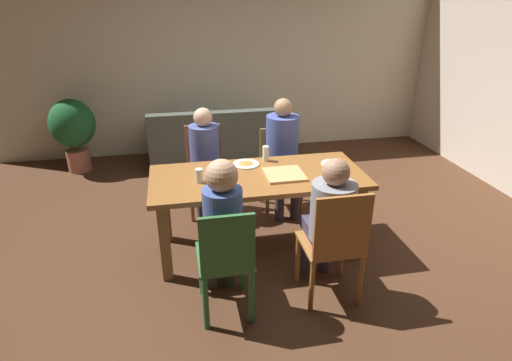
% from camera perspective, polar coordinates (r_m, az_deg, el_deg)
% --- Properties ---
extents(ground_plane, '(20.00, 20.00, 0.00)m').
position_cam_1_polar(ground_plane, '(4.11, 0.27, -9.02)').
color(ground_plane, '#4E2F1D').
extents(back_wall, '(6.49, 0.12, 2.99)m').
position_cam_1_polar(back_wall, '(6.36, -5.13, 17.30)').
color(back_wall, beige).
rests_on(back_wall, ground).
extents(dining_table, '(1.91, 0.84, 0.76)m').
position_cam_1_polar(dining_table, '(3.79, 0.29, -0.76)').
color(dining_table, brown).
rests_on(dining_table, ground).
extents(chair_0, '(0.41, 0.41, 0.95)m').
position_cam_1_polar(chair_0, '(4.61, -6.92, 1.99)').
color(chair_0, brown).
rests_on(chair_0, ground).
extents(person_0, '(0.31, 0.47, 1.18)m').
position_cam_1_polar(person_0, '(4.42, -6.88, 3.42)').
color(person_0, '#3A3039').
rests_on(person_0, ground).
extents(chair_1, '(0.45, 0.43, 0.97)m').
position_cam_1_polar(chair_1, '(3.24, 10.68, -8.15)').
color(chair_1, '#9B622F').
rests_on(chair_1, ground).
extents(person_1, '(0.34, 0.51, 1.17)m').
position_cam_1_polar(person_1, '(3.28, 9.93, -4.53)').
color(person_1, '#3E354B').
rests_on(person_1, ground).
extents(chair_2, '(0.40, 0.46, 0.93)m').
position_cam_1_polar(chair_2, '(3.08, -4.10, -10.79)').
color(chair_2, '#336A37').
rests_on(chair_2, ground).
extents(person_2, '(0.28, 0.48, 1.24)m').
position_cam_1_polar(person_2, '(3.07, -4.58, -5.60)').
color(person_2, '#393E36').
rests_on(person_2, ground).
extents(chair_3, '(0.43, 0.38, 0.89)m').
position_cam_1_polar(chair_3, '(4.70, 3.24, 2.35)').
color(chair_3, olive).
rests_on(chair_3, ground).
extents(person_3, '(0.35, 0.51, 1.25)m').
position_cam_1_polar(person_3, '(4.50, 3.69, 4.51)').
color(person_3, '#3B3448').
rests_on(person_3, ground).
extents(pizza_box_0, '(0.34, 0.34, 0.02)m').
position_cam_1_polar(pizza_box_0, '(3.74, 3.84, 0.83)').
color(pizza_box_0, tan).
rests_on(pizza_box_0, dining_table).
extents(plate_0, '(0.25, 0.25, 0.03)m').
position_cam_1_polar(plate_0, '(3.97, -1.37, 2.29)').
color(plate_0, white).
rests_on(plate_0, dining_table).
extents(plate_1, '(0.22, 0.22, 0.01)m').
position_cam_1_polar(plate_1, '(4.04, 10.35, 2.24)').
color(plate_1, white).
rests_on(plate_1, dining_table).
extents(drinking_glass_0, '(0.07, 0.07, 0.12)m').
position_cam_1_polar(drinking_glass_0, '(3.61, -7.70, 0.65)').
color(drinking_glass_0, silver).
rests_on(drinking_glass_0, dining_table).
extents(drinking_glass_1, '(0.06, 0.06, 0.15)m').
position_cam_1_polar(drinking_glass_1, '(4.04, 1.30, 3.67)').
color(drinking_glass_1, silver).
rests_on(drinking_glass_1, dining_table).
extents(couch, '(1.80, 0.88, 0.82)m').
position_cam_1_polar(couch, '(6.02, -5.52, 5.08)').
color(couch, '#485047').
rests_on(couch, ground).
extents(potted_plant, '(0.58, 0.58, 0.99)m').
position_cam_1_polar(potted_plant, '(6.10, -23.52, 6.58)').
color(potted_plant, '#AF6A53').
rests_on(potted_plant, ground).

